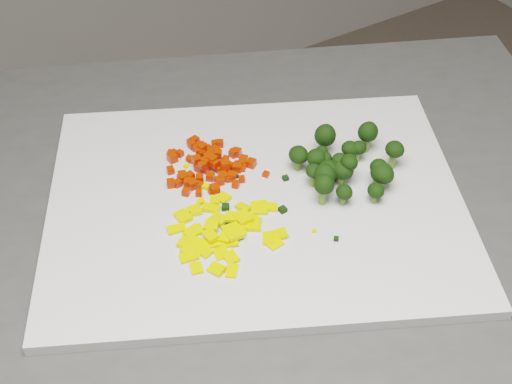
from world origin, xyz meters
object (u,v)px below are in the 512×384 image
carrot_pile (208,159)px  broccoli_pile (347,153)px  cutting_board (256,203)px  pepper_pile (227,228)px

carrot_pile → broccoli_pile: size_ratio=0.83×
cutting_board → broccoli_pile: broccoli_pile is taller
cutting_board → pepper_pile: bearing=-151.6°
cutting_board → broccoli_pile: size_ratio=3.75×
carrot_pile → broccoli_pile: bearing=-34.0°
pepper_pile → carrot_pile: bearing=71.5°
pepper_pile → cutting_board: bearing=28.4°
broccoli_pile → pepper_pile: bearing=-175.4°
cutting_board → carrot_pile: size_ratio=4.50×
cutting_board → carrot_pile: (-0.02, 0.07, 0.02)m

